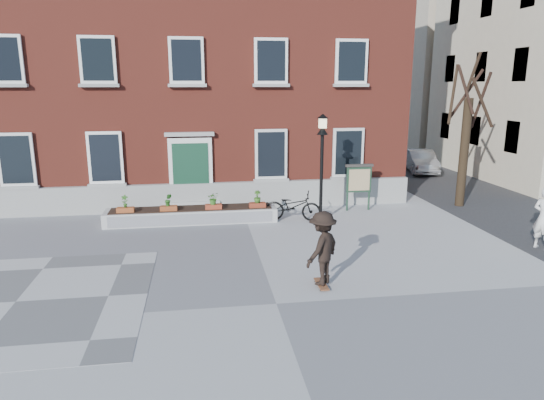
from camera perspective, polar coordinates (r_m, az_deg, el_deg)
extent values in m
plane|color=#9F9FA1|center=(11.45, 0.52, -12.11)|extent=(100.00, 100.00, 0.00)
cube|color=#5E5E61|center=(12.99, -27.92, -10.53)|extent=(6.00, 6.00, 0.01)
imported|color=black|center=(17.93, 2.47, -0.72)|extent=(2.19, 1.27, 1.09)
imported|color=#BCBFC1|center=(29.02, 17.08, 4.40)|extent=(2.18, 4.10, 1.28)
cube|color=maroon|center=(24.22, -9.79, 15.83)|extent=(18.00, 10.00, 12.00)
cube|color=#989893|center=(19.58, -9.41, 0.35)|extent=(18.00, 0.24, 1.10)
cube|color=gray|center=(19.56, -9.36, -1.02)|extent=(2.60, 0.80, 0.20)
cube|color=#A9A9A4|center=(19.65, -9.38, -0.35)|extent=(2.20, 0.50, 0.20)
cube|color=white|center=(19.40, -9.53, 3.54)|extent=(1.70, 0.12, 2.50)
cube|color=#153C28|center=(19.37, -9.52, 3.22)|extent=(1.40, 0.06, 2.30)
cube|color=#A4A49F|center=(19.17, -9.69, 7.64)|extent=(1.90, 0.25, 0.15)
cube|color=silver|center=(20.44, -27.88, 4.22)|extent=(1.30, 0.10, 2.00)
cube|color=black|center=(20.39, -27.92, 4.20)|extent=(1.08, 0.04, 1.78)
cube|color=#999994|center=(20.55, -27.61, 1.28)|extent=(1.44, 0.20, 0.12)
cube|color=silver|center=(20.27, -29.03, 14.29)|extent=(1.30, 0.10, 1.70)
cube|color=black|center=(20.22, -29.08, 14.29)|extent=(1.08, 0.04, 1.48)
cube|color=#989994|center=(20.20, -28.78, 11.73)|extent=(1.44, 0.20, 0.12)
cube|color=white|center=(19.62, -19.01, 4.73)|extent=(1.30, 0.10, 2.00)
cube|color=black|center=(19.57, -19.03, 4.70)|extent=(1.08, 0.04, 1.78)
cube|color=#9E9E99|center=(19.73, -18.80, 1.66)|extent=(1.44, 0.20, 0.12)
cube|color=white|center=(19.44, -19.85, 15.26)|extent=(1.30, 0.10, 1.70)
cube|color=black|center=(19.39, -19.87, 15.26)|extent=(1.08, 0.04, 1.48)
cube|color=gray|center=(19.36, -19.66, 12.58)|extent=(1.44, 0.20, 0.12)
cube|color=white|center=(19.11, -10.03, 15.87)|extent=(1.30, 0.10, 1.70)
cube|color=black|center=(19.06, -10.03, 15.88)|extent=(1.08, 0.04, 1.48)
cube|color=#ACACA6|center=(19.03, -9.92, 13.15)|extent=(1.44, 0.20, 0.12)
cube|color=silver|center=(19.50, -0.11, 5.42)|extent=(1.30, 0.10, 2.00)
cube|color=black|center=(19.45, -0.09, 5.39)|extent=(1.08, 0.04, 1.78)
cube|color=#A5A5A0|center=(19.62, -0.09, 2.32)|extent=(1.44, 0.20, 0.12)
cube|color=white|center=(19.32, -0.12, 16.05)|extent=(1.30, 0.10, 1.70)
cube|color=black|center=(19.27, -0.10, 16.05)|extent=(1.08, 0.04, 1.48)
cube|color=#9E9D98|center=(19.24, -0.09, 13.34)|extent=(1.44, 0.20, 0.12)
cube|color=silver|center=(20.21, 8.94, 5.54)|extent=(1.30, 0.10, 2.00)
cube|color=black|center=(20.17, 8.98, 5.52)|extent=(1.08, 0.04, 1.78)
cube|color=#969691|center=(20.33, 8.88, 2.56)|extent=(1.44, 0.20, 0.12)
cube|color=white|center=(20.04, 9.33, 15.78)|extent=(1.30, 0.10, 1.70)
cube|color=black|center=(19.99, 9.37, 15.79)|extent=(1.08, 0.04, 1.48)
cube|color=#A3A39E|center=(19.97, 9.28, 13.18)|extent=(1.44, 0.20, 0.12)
cube|color=silver|center=(18.02, -9.42, -1.78)|extent=(6.20, 1.10, 0.50)
cube|color=silver|center=(17.48, -9.44, -2.27)|extent=(5.80, 0.02, 0.40)
cube|color=black|center=(17.96, -9.45, -1.02)|extent=(5.80, 0.90, 0.06)
cube|color=#994721|center=(17.89, -16.86, -1.15)|extent=(0.60, 0.25, 0.20)
imported|color=#2C611D|center=(17.81, -16.93, -0.14)|extent=(0.24, 0.24, 0.45)
cube|color=brown|center=(17.72, -12.06, -0.99)|extent=(0.60, 0.25, 0.20)
imported|color=#28651E|center=(17.65, -12.11, 0.03)|extent=(0.25, 0.25, 0.45)
cube|color=#983721|center=(17.69, -6.89, -0.81)|extent=(0.60, 0.25, 0.20)
imported|color=#30681F|center=(17.61, -6.91, 0.21)|extent=(0.40, 0.40, 0.45)
cube|color=maroon|center=(17.80, -1.73, -0.63)|extent=(0.60, 0.25, 0.20)
imported|color=#32601C|center=(17.73, -1.74, 0.39)|extent=(0.25, 0.25, 0.45)
cylinder|color=#2F2215|center=(21.25, 21.65, 5.14)|extent=(0.36, 0.36, 4.40)
cylinder|color=#301D15|center=(21.34, 23.34, 10.67)|extent=(0.12, 1.12, 2.23)
cylinder|color=black|center=(21.62, 21.90, 11.52)|extent=(1.18, 0.49, 1.97)
cylinder|color=black|center=(21.15, 20.54, 11.60)|extent=(0.88, 1.14, 2.35)
cylinder|color=black|center=(20.73, 21.83, 11.97)|extent=(0.60, 0.77, 1.90)
cylinder|color=#312016|center=(20.65, 23.52, 10.46)|extent=(1.39, 0.55, 1.95)
cylinder|color=black|center=(21.27, 22.61, 13.66)|extent=(0.43, 0.48, 1.58)
cube|color=#353538|center=(31.71, 17.07, 3.96)|extent=(8.00, 36.00, 0.01)
cube|color=#BEB098|center=(41.21, 20.62, 14.86)|extent=(10.00, 11.00, 13.00)
cube|color=black|center=(25.73, 26.46, 6.66)|extent=(0.08, 1.00, 1.50)
cube|color=black|center=(28.40, 22.80, 7.54)|extent=(0.08, 1.00, 1.50)
cube|color=black|center=(31.17, 19.76, 8.24)|extent=(0.08, 1.00, 1.50)
cube|color=black|center=(25.63, 27.25, 13.98)|extent=(0.08, 1.00, 1.50)
cube|color=black|center=(28.31, 23.42, 14.18)|extent=(0.08, 1.00, 1.50)
cube|color=black|center=(31.09, 20.26, 14.29)|extent=(0.08, 1.00, 1.50)
cube|color=black|center=(28.58, 24.06, 20.58)|extent=(0.08, 1.00, 1.50)
cube|color=black|center=(31.34, 20.77, 20.13)|extent=(0.08, 1.00, 1.50)
cylinder|color=black|center=(17.93, 5.71, -2.24)|extent=(0.32, 0.32, 0.20)
cylinder|color=black|center=(17.58, 5.82, 2.47)|extent=(0.12, 0.12, 3.20)
cone|color=black|center=(17.33, 5.96, 8.15)|extent=(0.40, 0.40, 0.30)
cube|color=beige|center=(17.31, 5.98, 8.98)|extent=(0.24, 0.24, 0.34)
cone|color=black|center=(17.30, 6.00, 9.80)|extent=(0.40, 0.40, 0.16)
cylinder|color=#193324|center=(19.43, 8.88, 1.33)|extent=(0.08, 0.08, 1.80)
cylinder|color=#193322|center=(19.72, 11.38, 1.40)|extent=(0.08, 0.08, 1.80)
cube|color=#193322|center=(19.50, 10.18, 2.37)|extent=(1.00, 0.10, 1.00)
cube|color=beige|center=(19.44, 10.24, 2.34)|extent=(0.85, 0.02, 0.85)
cube|color=#383431|center=(19.40, 10.25, 4.02)|extent=(1.10, 0.16, 0.10)
cube|color=brown|center=(12.40, 5.83, -9.80)|extent=(0.22, 0.78, 0.03)
cylinder|color=black|center=(12.14, 5.74, -10.49)|extent=(0.03, 0.05, 0.05)
cylinder|color=black|center=(12.19, 6.57, -10.42)|extent=(0.03, 0.05, 0.05)
cylinder|color=black|center=(12.64, 5.11, -9.48)|extent=(0.03, 0.05, 0.05)
cylinder|color=black|center=(12.68, 5.91, -9.42)|extent=(0.03, 0.05, 0.05)
imported|color=black|center=(12.06, 5.94, -5.66)|extent=(1.34, 1.34, 1.86)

